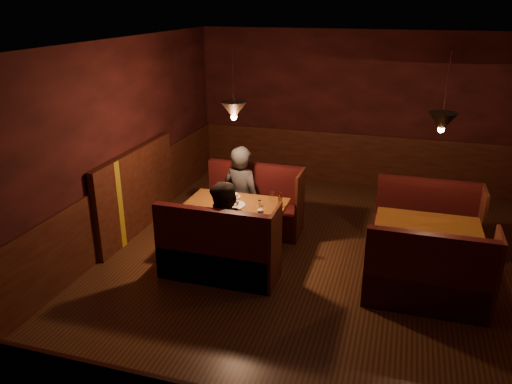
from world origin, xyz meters
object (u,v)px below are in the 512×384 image
(second_table, at_px, (426,238))
(second_bench_far, at_px, (426,229))
(main_table, at_px, (236,215))
(diner_a, at_px, (242,179))
(main_bench_near, at_px, (218,256))
(diner_b, at_px, (226,218))
(second_bench_near, at_px, (428,284))
(main_bench_far, at_px, (254,210))

(second_table, xyz_separation_m, second_bench_far, (0.03, 0.77, -0.22))
(main_table, distance_m, diner_a, 0.72)
(main_table, relative_size, main_bench_near, 0.91)
(main_table, height_order, diner_b, diner_b)
(main_bench_near, relative_size, second_bench_near, 1.06)
(second_bench_far, bearing_deg, second_bench_near, -90.00)
(second_bench_far, height_order, diner_b, diner_b)
(main_bench_far, height_order, diner_b, diner_b)
(main_table, bearing_deg, second_bench_far, 18.40)
(main_bench_far, height_order, second_bench_far, main_bench_far)
(main_table, distance_m, main_bench_far, 0.82)
(second_bench_near, xyz_separation_m, diner_a, (-2.70, 1.34, 0.54))
(second_table, xyz_separation_m, diner_b, (-2.45, -0.71, 0.27))
(main_table, xyz_separation_m, second_bench_far, (2.56, 0.85, -0.25))
(second_bench_far, bearing_deg, main_bench_near, -147.22)
(diner_b, bearing_deg, second_table, 20.63)
(second_bench_near, relative_size, diner_a, 0.83)
(main_bench_far, bearing_deg, main_bench_near, -90.00)
(diner_b, bearing_deg, main_table, 101.96)
(main_bench_near, height_order, diner_a, diner_a)
(main_bench_near, bearing_deg, main_bench_far, 90.00)
(main_bench_far, bearing_deg, second_bench_near, -30.15)
(main_bench_far, xyz_separation_m, second_table, (2.52, -0.71, 0.21))
(diner_b, bearing_deg, second_bench_near, 3.00)
(main_bench_far, bearing_deg, diner_b, -87.35)
(main_bench_far, relative_size, main_bench_near, 1.00)
(main_bench_far, relative_size, second_bench_far, 1.06)
(main_bench_near, distance_m, diner_a, 1.54)
(second_bench_far, bearing_deg, second_table, -92.20)
(main_bench_near, bearing_deg, main_table, 91.22)
(diner_a, bearing_deg, second_bench_far, -158.88)
(main_bench_near, height_order, diner_b, diner_b)
(second_table, distance_m, diner_b, 2.57)
(main_bench_far, distance_m, second_table, 2.62)
(second_bench_far, distance_m, second_bench_near, 1.55)
(main_bench_near, xyz_separation_m, diner_a, (-0.15, 1.43, 0.54))
(diner_a, bearing_deg, second_table, -175.26)
(second_bench_near, bearing_deg, main_table, 164.83)
(main_table, height_order, second_bench_far, second_bench_far)
(main_bench_far, xyz_separation_m, diner_b, (0.07, -1.41, 0.48))
(main_bench_far, bearing_deg, second_bench_far, 1.53)
(main_bench_far, xyz_separation_m, diner_a, (-0.15, -0.14, 0.54))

